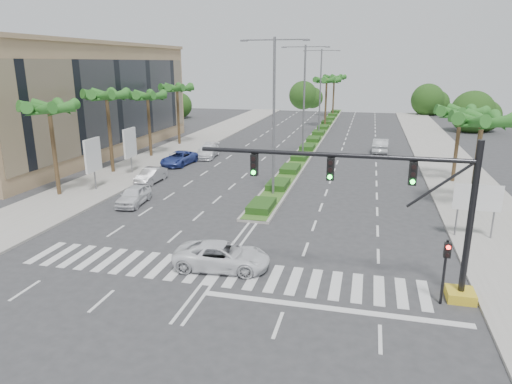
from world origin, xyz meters
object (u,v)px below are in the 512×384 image
at_px(car_parked_d, 208,151).
at_px(car_right, 381,146).
at_px(car_parked_a, 134,195).
at_px(car_parked_b, 151,175).
at_px(car_parked_c, 179,158).
at_px(car_crossing, 222,256).

relative_size(car_parked_d, car_right, 0.96).
bearing_deg(car_right, car_parked_a, 57.43).
bearing_deg(car_parked_b, car_parked_d, 86.07).
bearing_deg(car_parked_d, car_right, 16.93).
relative_size(car_parked_a, car_parked_c, 0.81).
bearing_deg(car_parked_b, car_right, 45.56).
bearing_deg(car_parked_d, car_parked_b, -100.45).
distance_m(car_parked_a, car_parked_c, 13.68).
distance_m(car_parked_b, car_crossing, 18.92).
bearing_deg(car_parked_d, car_parked_a, -93.31).
xyz_separation_m(car_parked_b, car_crossing, (11.47, -15.04, 0.04)).
height_order(car_parked_a, car_crossing, car_parked_a).
distance_m(car_parked_c, car_crossing, 25.39).
height_order(car_parked_a, car_parked_b, car_parked_a).
xyz_separation_m(car_parked_c, car_crossing, (11.97, -22.39, -0.00)).
relative_size(car_parked_b, car_parked_d, 0.82).
height_order(car_parked_c, car_parked_d, car_parked_d).
relative_size(car_parked_b, car_crossing, 0.80).
relative_size(car_parked_a, car_right, 0.81).
bearing_deg(car_parked_d, car_parked_c, -115.14).
height_order(car_parked_b, car_right, car_right).
distance_m(car_parked_c, car_right, 23.56).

